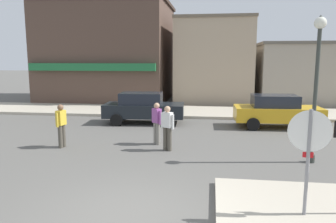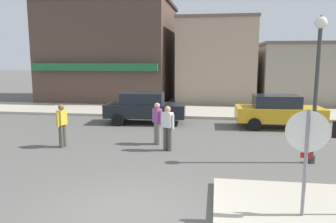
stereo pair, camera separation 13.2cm
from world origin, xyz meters
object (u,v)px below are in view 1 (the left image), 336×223
at_px(pedestrian_kerb_side, 167,127).
at_px(parked_car_second, 277,111).
at_px(lamp_post, 317,69).
at_px(stop_sign, 309,149).
at_px(pedestrian_crossing_near, 61,124).
at_px(pedestrian_crossing_far, 157,122).
at_px(parked_car_nearest, 143,107).

bearing_deg(pedestrian_kerb_side, parked_car_second, 45.19).
height_order(lamp_post, pedestrian_kerb_side, lamp_post).
height_order(stop_sign, lamp_post, lamp_post).
height_order(parked_car_second, pedestrian_kerb_side, pedestrian_kerb_side).
xyz_separation_m(pedestrian_crossing_near, pedestrian_crossing_far, (3.41, 0.92, 0.00)).
bearing_deg(pedestrian_crossing_near, parked_car_second, 29.08).
relative_size(pedestrian_crossing_far, pedestrian_kerb_side, 1.00).
height_order(parked_car_nearest, pedestrian_crossing_near, pedestrian_crossing_near).
bearing_deg(parked_car_nearest, pedestrian_crossing_far, -71.19).
xyz_separation_m(stop_sign, lamp_post, (1.26, 4.04, 1.44)).
bearing_deg(stop_sign, pedestrian_crossing_far, 125.35).
distance_m(parked_car_nearest, pedestrian_crossing_far, 4.26).
xyz_separation_m(lamp_post, pedestrian_crossing_far, (-5.22, 1.54, -2.09)).
relative_size(parked_car_nearest, pedestrian_kerb_side, 2.54).
bearing_deg(pedestrian_kerb_side, stop_sign, -54.22).
height_order(parked_car_nearest, pedestrian_kerb_side, pedestrian_kerb_side).
bearing_deg(pedestrian_crossing_far, pedestrian_kerb_side, -57.32).
relative_size(parked_car_second, pedestrian_crossing_near, 2.51).
xyz_separation_m(lamp_post, parked_car_nearest, (-6.59, 5.58, -2.15)).
height_order(lamp_post, parked_car_second, lamp_post).
xyz_separation_m(stop_sign, pedestrian_crossing_near, (-7.36, 4.66, -0.65)).
relative_size(lamp_post, pedestrian_kerb_side, 2.82).
distance_m(lamp_post, parked_car_second, 5.79).
bearing_deg(parked_car_second, pedestrian_kerb_side, -134.81).
distance_m(stop_sign, parked_car_nearest, 11.02).
bearing_deg(stop_sign, pedestrian_kerb_side, 125.78).
relative_size(pedestrian_crossing_near, pedestrian_crossing_far, 1.00).
bearing_deg(parked_car_second, lamp_post, -89.06).
xyz_separation_m(parked_car_second, pedestrian_crossing_near, (-8.54, -4.75, 0.06)).
relative_size(lamp_post, pedestrian_crossing_far, 2.82).
xyz_separation_m(parked_car_nearest, parked_car_second, (6.51, -0.20, 0.00)).
distance_m(pedestrian_crossing_near, pedestrian_crossing_far, 3.53).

